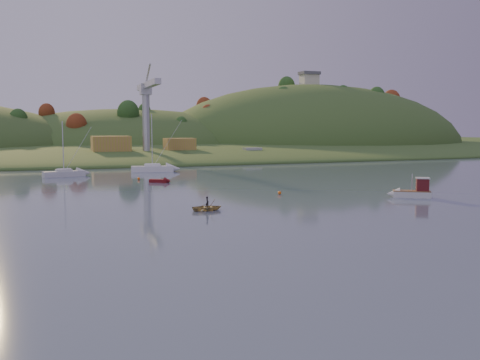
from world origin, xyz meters
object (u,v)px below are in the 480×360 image
object	(u,v)px
fishing_boat	(409,192)
sailboat_far	(152,168)
canoe	(207,207)
sailboat_near	(64,173)
red_tender	(163,181)

from	to	relation	value
fishing_boat	sailboat_far	bearing A→B (deg)	-33.34
sailboat_far	canoe	xyz separation A→B (m)	(-4.59, -57.35, -0.44)
fishing_boat	sailboat_far	xyz separation A→B (m)	(-25.39, 55.86, -0.03)
sailboat_near	fishing_boat	bearing A→B (deg)	-60.09
fishing_boat	sailboat_near	world-z (taller)	sailboat_near
canoe	red_tender	bearing A→B (deg)	-4.83
sailboat_near	red_tender	size ratio (longest dim) A/B	2.76
sailboat_far	red_tender	size ratio (longest dim) A/B	3.18
sailboat_near	sailboat_far	xyz separation A→B (m)	(18.88, 5.73, 0.08)
sailboat_far	red_tender	xyz separation A→B (m)	(-2.72, -23.79, -0.53)
sailboat_far	red_tender	world-z (taller)	sailboat_far
fishing_boat	sailboat_near	distance (m)	66.88
fishing_boat	canoe	distance (m)	30.02
fishing_boat	sailboat_near	size ratio (longest dim) A/B	0.54
sailboat_far	canoe	world-z (taller)	sailboat_far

